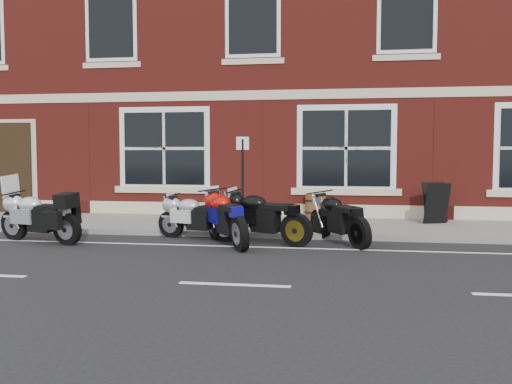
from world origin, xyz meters
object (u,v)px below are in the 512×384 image
at_px(barrel_planter, 316,206).
at_px(parking_sign, 243,175).
at_px(moto_touring_silver, 39,215).
at_px(moto_sport_red, 227,216).
at_px(moto_sport_silver, 196,216).
at_px(moto_sport_black, 263,216).
at_px(moto_naked_black, 339,217).
at_px(a_board_sign, 436,203).

height_order(barrel_planter, parking_sign, parking_sign).
distance_m(moto_touring_silver, parking_sign, 4.51).
bearing_deg(moto_sport_red, barrel_planter, 38.02).
relative_size(moto_sport_red, barrel_planter, 3.11).
height_order(moto_sport_silver, parking_sign, parking_sign).
distance_m(moto_touring_silver, moto_sport_black, 4.64).
height_order(moto_sport_silver, moto_naked_black, moto_naked_black).
bearing_deg(moto_sport_red, moto_touring_silver, 153.88).
height_order(moto_touring_silver, moto_sport_black, moto_touring_silver).
height_order(moto_sport_black, parking_sign, parking_sign).
distance_m(moto_sport_silver, barrel_planter, 4.05).
bearing_deg(moto_touring_silver, moto_sport_red, -69.65).
bearing_deg(moto_sport_red, moto_naked_black, -17.05).
distance_m(moto_sport_silver, parking_sign, 1.65).
bearing_deg(moto_sport_black, moto_touring_silver, 121.56).
bearing_deg(a_board_sign, moto_naked_black, -150.54).
bearing_deg(moto_touring_silver, a_board_sign, -50.84).
bearing_deg(moto_naked_black, a_board_sign, 17.49).
relative_size(moto_touring_silver, moto_naked_black, 1.12).
distance_m(moto_touring_silver, moto_sport_silver, 3.26).
bearing_deg(moto_sport_red, parking_sign, 60.43).
bearing_deg(barrel_planter, moto_sport_red, -111.53).
relative_size(moto_touring_silver, parking_sign, 0.99).
height_order(moto_touring_silver, moto_sport_red, moto_touring_silver).
xyz_separation_m(moto_sport_black, parking_sign, (-0.70, 1.50, 0.76)).
height_order(moto_sport_black, moto_sport_silver, moto_sport_black).
bearing_deg(moto_touring_silver, parking_sign, -45.60).
xyz_separation_m(moto_sport_silver, a_board_sign, (5.34, 2.69, 0.12)).
bearing_deg(moto_naked_black, moto_sport_black, 155.09).
xyz_separation_m(moto_touring_silver, moto_sport_silver, (3.12, 0.92, -0.07)).
height_order(moto_sport_black, a_board_sign, a_board_sign).
bearing_deg(moto_naked_black, moto_touring_silver, 154.75).
bearing_deg(moto_naked_black, moto_sport_red, 160.51).
relative_size(moto_sport_black, parking_sign, 0.99).
xyz_separation_m(moto_touring_silver, parking_sign, (3.91, 2.11, 0.77)).
bearing_deg(moto_naked_black, parking_sign, 117.29).
relative_size(moto_sport_red, moto_sport_silver, 1.06).
xyz_separation_m(a_board_sign, parking_sign, (-4.55, -1.51, 0.71)).
bearing_deg(parking_sign, moto_naked_black, -54.15).
height_order(moto_sport_black, moto_naked_black, moto_sport_black).
bearing_deg(moto_sport_silver, barrel_planter, -19.06).
bearing_deg(barrel_planter, moto_sport_silver, -125.65).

